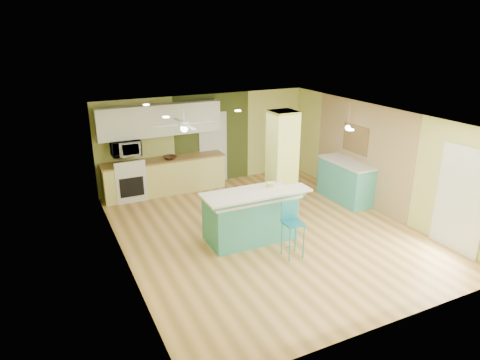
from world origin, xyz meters
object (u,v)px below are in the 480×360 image
(bar_stool, at_px, (292,220))
(side_counter, at_px, (346,181))
(canister, at_px, (270,187))
(peninsula, at_px, (250,216))
(fruit_bowl, at_px, (170,158))

(bar_stool, relative_size, side_counter, 0.69)
(bar_stool, distance_m, canister, 1.02)
(bar_stool, xyz_separation_m, side_counter, (2.77, 1.80, -0.22))
(bar_stool, bearing_deg, peninsula, 115.68)
(peninsula, xyz_separation_m, side_counter, (3.17, 0.88, -0.02))
(peninsula, relative_size, fruit_bowl, 6.34)
(side_counter, height_order, fruit_bowl, side_counter)
(peninsula, height_order, fruit_bowl, peninsula)
(fruit_bowl, xyz_separation_m, canister, (1.15, -3.25, 0.10))
(fruit_bowl, bearing_deg, side_counter, -31.90)
(bar_stool, bearing_deg, fruit_bowl, 106.56)
(peninsula, height_order, side_counter, peninsula)
(side_counter, bearing_deg, canister, -162.58)
(fruit_bowl, bearing_deg, bar_stool, -75.40)
(bar_stool, distance_m, side_counter, 3.31)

